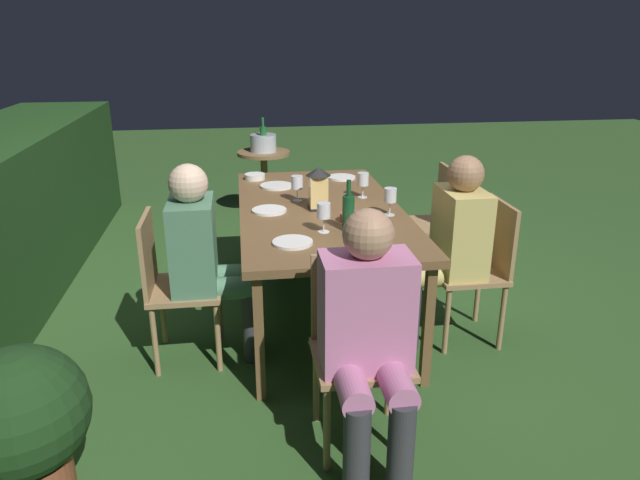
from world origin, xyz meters
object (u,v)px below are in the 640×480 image
Objects in this scene: person_in_mustard at (449,242)px; plate_d at (277,186)px; person_in_green at (206,254)px; plate_b at (342,177)px; dining_table at (320,214)px; chair_head_near at (358,341)px; wine_glass_c at (390,196)px; plate_c at (293,242)px; chair_side_right_a at (172,281)px; lantern_centerpiece at (318,186)px; green_bottle_on_table at (348,212)px; side_table at (264,173)px; bowl_bread at (351,217)px; ice_bucket at (263,142)px; wine_glass_b at (363,180)px; chair_side_left_b at (431,219)px; wine_glass_a at (324,212)px; plate_a at (269,210)px; potted_plant_by_hedge at (22,422)px; person_in_pink at (369,333)px; wine_glass_d at (297,184)px; bowl_olives at (255,176)px; chair_side_left_a at (478,264)px.

person_in_mustard is 1.37m from plate_d.
person_in_green is 1.52m from plate_b.
dining_table is 1.25m from chair_head_near.
plate_c is at bearing 123.18° from wine_glass_c.
chair_side_right_a reaches higher than plate_b.
green_bottle_on_table reaches higher than lantern_centerpiece.
chair_head_near is 1.31× the size of side_table.
bowl_bread is at bearing 110.06° from wine_glass_c.
ice_bucket is (-0.00, -0.00, 0.32)m from side_table.
chair_side_right_a reaches higher than dining_table.
chair_side_right_a is 0.76× the size of person_in_mustard.
chair_side_left_b is at bearing -65.69° from wine_glass_b.
ice_bucket is at bearing 19.51° from person_in_mustard.
wine_glass_a is at bearing -92.57° from chair_side_right_a.
lantern_centerpiece is 1.24× the size of plate_a.
potted_plant_by_hedge is at bearing 128.29° from wine_glass_a.
person_in_green is 1.62× the size of potted_plant_by_hedge.
person_in_mustard is at bearing -119.43° from lantern_centerpiece.
lantern_centerpiece is 2.06m from potted_plant_by_hedge.
chair_side_left_b is at bearing -25.64° from person_in_pink.
green_bottle_on_table reaches higher than chair_head_near.
person_in_pink is 1.29m from wine_glass_c.
wine_glass_d is at bearing 54.22° from person_in_mustard.
plate_d is at bearing 0.09° from plate_c.
chair_side_left_b is at bearing -28.19° from chair_head_near.
dining_table is at bearing -153.73° from bowl_olives.
side_table is (2.10, 0.12, -0.42)m from wine_glass_d.
person_in_green is 1.28m from potted_plant_by_hedge.
bowl_bread is at bearing -17.15° from green_bottle_on_table.
person_in_mustard is 4.90× the size of plate_d.
bowl_olives is (0.06, 0.65, 0.01)m from plate_b.
plate_a is 0.62× the size of ice_bucket.
plate_a is at bearing 109.87° from wine_glass_b.
chair_side_right_a is 0.76× the size of person_in_pink.
ice_bucket is (1.54, 0.52, 0.00)m from plate_b.
plate_c is (-0.20, -0.66, 0.27)m from chair_side_right_a.
plate_d is 0.35× the size of side_table.
chair_side_right_a is at bearing 166.51° from ice_bucket.
chair_side_left_a is 5.15× the size of wine_glass_c.
plate_d is (0.98, -0.47, 0.12)m from person_in_green.
wine_glass_a is at bearing 92.91° from person_in_mustard.
plate_c is (0.59, 0.24, 0.27)m from chair_head_near.
plate_d is at bearing 49.25° from chair_side_left_a.
plate_b is at bearing -39.83° from person_in_green.
wine_glass_b is 0.49× the size of ice_bucket.
dining_table is 1.72× the size of person_in_pink.
green_bottle_on_table is at bearing -168.84° from dining_table.
chair_side_right_a is at bearing 124.37° from plate_a.
plate_c is (-0.80, 0.11, -0.11)m from wine_glass_d.
potted_plant_by_hedge reaches higher than side_table.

